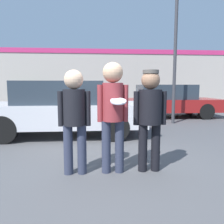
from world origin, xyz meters
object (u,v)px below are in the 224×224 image
(person_right, at_px, (150,111))
(person_middle_with_frisbee, at_px, (113,107))
(person_left, at_px, (74,113))
(street_lamp, at_px, (183,15))
(parked_car_near, at_px, (63,109))
(parked_car_far, at_px, (166,101))
(shrub, at_px, (30,99))

(person_right, bearing_deg, person_middle_with_frisbee, -178.62)
(person_left, relative_size, person_middle_with_frisbee, 0.93)
(person_right, distance_m, street_lamp, 5.94)
(person_left, xyz_separation_m, parked_car_near, (-0.56, 2.85, -0.22))
(parked_car_near, bearing_deg, parked_car_far, 39.36)
(person_right, relative_size, shrub, 1.31)
(person_left, relative_size, parked_car_far, 0.36)
(person_middle_with_frisbee, bearing_deg, person_left, -179.34)
(street_lamp, bearing_deg, parked_car_near, -157.08)
(person_right, relative_size, parked_car_near, 0.37)
(person_middle_with_frisbee, relative_size, parked_car_far, 0.39)
(person_middle_with_frisbee, distance_m, parked_car_far, 7.01)
(person_right, distance_m, parked_car_far, 6.75)
(parked_car_far, distance_m, street_lamp, 3.67)
(person_left, distance_m, parked_car_far, 7.30)
(parked_car_near, xyz_separation_m, street_lamp, (4.15, 1.75, 3.21))
(person_middle_with_frisbee, bearing_deg, parked_car_far, 64.23)
(person_left, bearing_deg, parked_car_near, 101.06)
(parked_car_near, relative_size, shrub, 3.52)
(parked_car_far, height_order, street_lamp, street_lamp)
(person_right, xyz_separation_m, shrub, (-4.84, 10.37, -0.38))
(person_left, distance_m, person_right, 1.24)
(parked_car_near, relative_size, parked_car_far, 0.98)
(shrub, bearing_deg, street_lamp, -38.85)
(shrub, bearing_deg, parked_car_near, -68.00)
(person_middle_with_frisbee, bearing_deg, parked_car_near, 112.48)
(parked_car_far, relative_size, street_lamp, 0.71)
(person_right, bearing_deg, parked_car_far, 68.91)
(parked_car_near, bearing_deg, person_left, -78.94)
(person_middle_with_frisbee, relative_size, person_right, 1.07)
(person_middle_with_frisbee, height_order, person_right, person_middle_with_frisbee)
(person_middle_with_frisbee, bearing_deg, person_right, 1.38)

